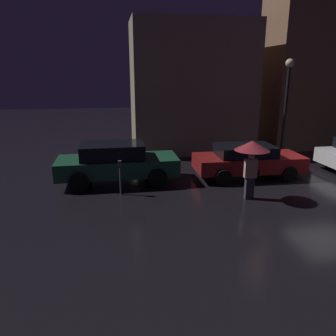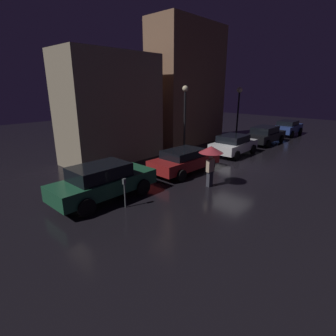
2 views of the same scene
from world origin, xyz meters
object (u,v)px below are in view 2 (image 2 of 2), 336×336
object	(u,v)px
parked_car_white	(234,144)
street_lamp_far	(239,101)
street_lamp_near	(185,111)
parking_meter	(125,190)
parked_car_green	(103,181)
parked_car_black	(265,135)
parked_car_red	(184,160)
parked_car_blue	(288,127)
pedestrian_with_umbrella	(211,153)

from	to	relation	value
parked_car_white	street_lamp_far	xyz separation A→B (m)	(4.92, 2.45, 2.70)
parked_car_white	street_lamp_near	world-z (taller)	street_lamp_near
street_lamp_far	parking_meter	bearing A→B (deg)	-167.01
parked_car_green	parked_car_black	size ratio (longest dim) A/B	0.98
parked_car_green	parked_car_red	xyz separation A→B (m)	(5.20, -0.18, -0.11)
parked_car_red	parked_car_blue	distance (m)	16.10
parking_meter	parked_car_green	bearing A→B (deg)	93.91
street_lamp_near	street_lamp_far	distance (m)	7.70
parked_car_green	parking_meter	size ratio (longest dim) A/B	3.73
parked_car_green	parked_car_black	world-z (taller)	parked_car_green
street_lamp_far	parked_car_green	bearing A→B (deg)	-171.77
parked_car_green	parked_car_white	world-z (taller)	parked_car_green
parked_car_green	parked_car_black	xyz separation A→B (m)	(15.93, -0.23, -0.07)
parked_car_white	pedestrian_with_umbrella	world-z (taller)	pedestrian_with_umbrella
pedestrian_with_umbrella	street_lamp_far	world-z (taller)	street_lamp_far
parked_car_blue	street_lamp_far	world-z (taller)	street_lamp_far
parked_car_green	street_lamp_far	world-z (taller)	street_lamp_far
parked_car_red	pedestrian_with_umbrella	world-z (taller)	pedestrian_with_umbrella
parked_car_blue	street_lamp_near	xyz separation A→B (m)	(-13.43, 2.25, 2.33)
parked_car_green	parked_car_blue	size ratio (longest dim) A/B	1.12
parking_meter	street_lamp_near	distance (m)	8.78
parking_meter	pedestrian_with_umbrella	bearing A→B (deg)	-15.27
parked_car_blue	street_lamp_far	xyz separation A→B (m)	(-5.74, 2.48, 2.67)
parked_car_green	parked_car_black	bearing A→B (deg)	-0.58
parked_car_green	parked_car_white	distance (m)	10.64
parked_car_blue	street_lamp_near	bearing A→B (deg)	169.61
pedestrian_with_umbrella	street_lamp_near	size ratio (longest dim) A/B	0.42
parked_car_green	parked_car_blue	xyz separation A→B (m)	(21.30, -0.23, -0.05)
parked_car_white	parked_car_blue	world-z (taller)	parked_car_blue
street_lamp_near	street_lamp_far	world-z (taller)	street_lamp_near
parked_car_blue	pedestrian_with_umbrella	world-z (taller)	pedestrian_with_umbrella
parked_car_black	street_lamp_near	bearing A→B (deg)	164.43
parked_car_red	parked_car_white	distance (m)	5.43
parked_car_black	parked_car_white	bearing A→B (deg)	179.69
parked_car_black	street_lamp_far	bearing A→B (deg)	98.54
parked_car_red	street_lamp_near	xyz separation A→B (m)	(2.67, 2.19, 2.39)
parked_car_red	street_lamp_near	size ratio (longest dim) A/B	0.93
parked_car_blue	pedestrian_with_umbrella	bearing A→B (deg)	-173.39
parked_car_red	street_lamp_far	distance (m)	10.98
parked_car_white	street_lamp_far	world-z (taller)	street_lamp_far
pedestrian_with_umbrella	parked_car_white	bearing A→B (deg)	24.85
pedestrian_with_umbrella	street_lamp_far	bearing A→B (deg)	27.88
parked_car_white	parked_car_green	bearing A→B (deg)	177.80
parked_car_white	parked_car_black	size ratio (longest dim) A/B	0.85
parked_car_black	pedestrian_with_umbrella	distance (m)	11.87
street_lamp_far	pedestrian_with_umbrella	bearing A→B (deg)	-157.22
parking_meter	street_lamp_far	size ratio (longest dim) A/B	0.26
parked_car_red	parked_car_green	bearing A→B (deg)	179.84
parking_meter	street_lamp_near	bearing A→B (deg)	23.18
parked_car_green	parked_car_white	bearing A→B (deg)	-0.85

